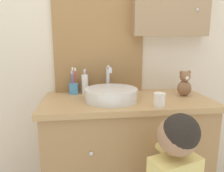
% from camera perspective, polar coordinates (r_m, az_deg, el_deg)
% --- Properties ---
extents(wall_back, '(3.20, 0.18, 2.50)m').
position_cam_1_polar(wall_back, '(1.66, 2.93, 13.24)').
color(wall_back, beige).
rests_on(wall_back, ground_plane).
extents(vanity_counter, '(1.10, 0.50, 0.86)m').
position_cam_1_polar(vanity_counter, '(1.61, 3.70, -18.32)').
color(vanity_counter, '#A37A4C').
rests_on(vanity_counter, ground_plane).
extents(sink_basin, '(0.34, 0.39, 0.21)m').
position_cam_1_polar(sink_basin, '(1.40, -0.18, -2.00)').
color(sink_basin, silver).
rests_on(sink_basin, vanity_counter).
extents(toothbrush_holder, '(0.06, 0.06, 0.19)m').
position_cam_1_polar(toothbrush_holder, '(1.58, -9.99, -0.34)').
color(toothbrush_holder, '#4C93C6').
rests_on(toothbrush_holder, vanity_counter).
extents(soap_dispenser, '(0.05, 0.05, 0.18)m').
position_cam_1_polar(soap_dispenser, '(1.57, -7.08, 0.58)').
color(soap_dispenser, white).
rests_on(soap_dispenser, vanity_counter).
extents(teddy_bear, '(0.10, 0.08, 0.18)m').
position_cam_1_polar(teddy_bear, '(1.58, 18.42, 0.51)').
color(teddy_bear, brown).
rests_on(teddy_bear, vanity_counter).
extents(drinking_cup, '(0.07, 0.07, 0.08)m').
position_cam_1_polar(drinking_cup, '(1.29, 12.27, -3.56)').
color(drinking_cup, silver).
rests_on(drinking_cup, vanity_counter).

